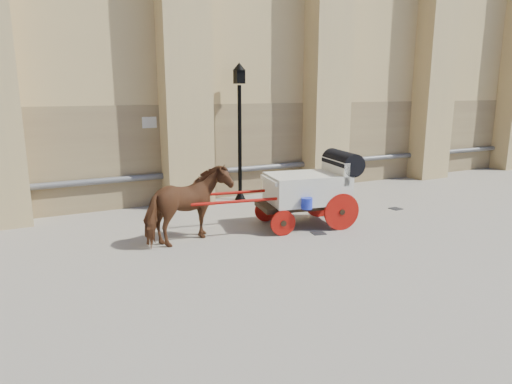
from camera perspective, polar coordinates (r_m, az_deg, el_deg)
ground at (r=11.32m, az=2.33°, el=-4.97°), size 90.00×90.00×0.00m
horse at (r=10.42m, az=-8.47°, el=-1.69°), size 2.25×1.56×1.74m
carriage at (r=11.73m, az=7.04°, el=0.72°), size 4.45×1.85×1.89m
street_lamp at (r=14.26m, az=-2.06°, el=7.96°), size 0.40×0.40×4.24m
drain_grate_near at (r=11.29m, az=7.79°, el=-5.10°), size 0.38×0.38×0.01m
drain_grate_far at (r=14.06m, az=17.06°, el=-2.01°), size 0.35×0.35×0.01m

